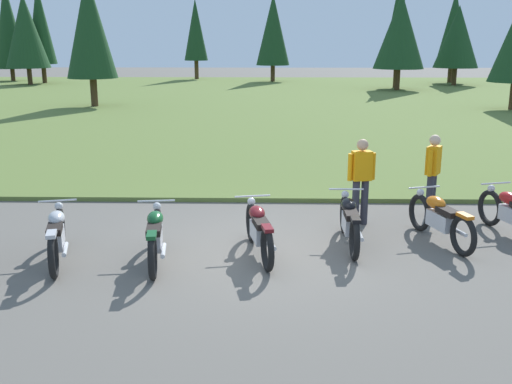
% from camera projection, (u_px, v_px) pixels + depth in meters
% --- Properties ---
extents(ground_plane, '(140.00, 140.00, 0.00)m').
position_uv_depth(ground_plane, '(255.00, 253.00, 9.94)').
color(ground_plane, '#605B54').
extents(grass_moorland, '(80.00, 44.00, 0.10)m').
position_uv_depth(grass_moorland, '(266.00, 101.00, 34.29)').
color(grass_moorland, '#5B7033').
rests_on(grass_moorland, ground).
extents(forest_treeline, '(39.55, 26.11, 8.43)m').
position_uv_depth(forest_treeline, '(242.00, 29.00, 43.67)').
color(forest_treeline, '#47331E').
rests_on(forest_treeline, ground).
extents(motorcycle_silver, '(0.78, 2.05, 0.88)m').
position_uv_depth(motorcycle_silver, '(57.00, 235.00, 9.44)').
color(motorcycle_silver, black).
rests_on(motorcycle_silver, ground).
extents(motorcycle_british_green, '(0.63, 2.10, 0.88)m').
position_uv_depth(motorcycle_british_green, '(155.00, 236.00, 9.42)').
color(motorcycle_british_green, black).
rests_on(motorcycle_british_green, ground).
extents(motorcycle_maroon, '(0.72, 2.08, 0.88)m').
position_uv_depth(motorcycle_maroon, '(259.00, 230.00, 9.73)').
color(motorcycle_maroon, black).
rests_on(motorcycle_maroon, ground).
extents(motorcycle_black, '(0.62, 2.10, 0.88)m').
position_uv_depth(motorcycle_black, '(349.00, 221.00, 10.19)').
color(motorcycle_black, black).
rests_on(motorcycle_black, ground).
extents(motorcycle_orange, '(0.80, 2.05, 0.88)m').
position_uv_depth(motorcycle_orange, '(440.00, 218.00, 10.35)').
color(motorcycle_orange, black).
rests_on(motorcycle_orange, ground).
extents(rider_near_row_end, '(0.54, 0.29, 1.67)m').
position_uv_depth(rider_near_row_end, '(361.00, 177.00, 11.25)').
color(rider_near_row_end, '#2D2D38').
rests_on(rider_near_row_end, ground).
extents(rider_checking_bike, '(0.37, 0.49, 1.67)m').
position_uv_depth(rider_checking_bike, '(433.00, 171.00, 11.75)').
color(rider_checking_bike, '#2D2D38').
rests_on(rider_checking_bike, ground).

